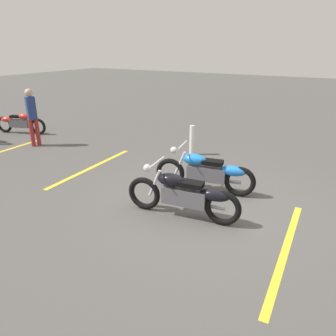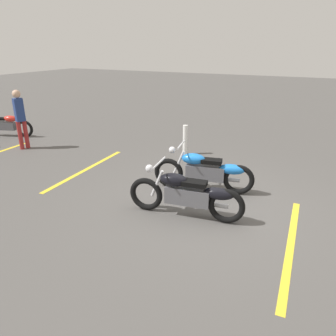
{
  "view_description": "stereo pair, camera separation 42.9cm",
  "coord_description": "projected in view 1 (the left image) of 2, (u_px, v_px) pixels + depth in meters",
  "views": [
    {
      "loc": [
        -2.12,
        5.41,
        3.05
      ],
      "look_at": [
        0.97,
        0.0,
        0.65
      ],
      "focal_mm": 34.35,
      "sensor_mm": 36.0,
      "label": 1
    },
    {
      "loc": [
        -1.74,
        5.61,
        3.05
      ],
      "look_at": [
        0.97,
        0.0,
        0.65
      ],
      "focal_mm": 34.35,
      "sensor_mm": 36.0,
      "label": 2
    }
  ],
  "objects": [
    {
      "name": "bollard_post",
      "position": [
        192.0,
        140.0,
        9.37
      ],
      "size": [
        0.14,
        0.14,
        0.88
      ],
      "primitive_type": "cylinder",
      "color": "white",
      "rests_on": "ground"
    },
    {
      "name": "parking_stripe_mid",
      "position": [
        92.0,
        167.0,
        8.52
      ],
      "size": [
        0.23,
        3.2,
        0.01
      ],
      "primitive_type": "cube",
      "rotation": [
        0.0,
        0.0,
        1.6
      ],
      "color": "yellow",
      "rests_on": "ground"
    },
    {
      "name": "ground_plane",
      "position": [
        210.0,
        207.0,
        6.46
      ],
      "size": [
        60.0,
        60.0,
        0.0
      ],
      "primitive_type": "plane",
      "color": "#514F4C"
    },
    {
      "name": "motorcycle_row_far_left",
      "position": [
        19.0,
        122.0,
        11.65
      ],
      "size": [
        1.92,
        0.68,
        0.75
      ],
      "rotation": [
        0.0,
        0.0,
        3.44
      ],
      "color": "black",
      "rests_on": "ground"
    },
    {
      "name": "bystander_near_row",
      "position": [
        32.0,
        115.0,
        10.01
      ],
      "size": [
        0.28,
        0.31,
        1.81
      ],
      "rotation": [
        0.0,
        0.0,
        2.76
      ],
      "color": "maroon",
      "rests_on": "ground"
    },
    {
      "name": "motorcycle_dark_foreground",
      "position": [
        185.0,
        195.0,
        5.92
      ],
      "size": [
        2.23,
        0.65,
        1.04
      ],
      "rotation": [
        0.0,
        0.0,
        0.12
      ],
      "color": "black",
      "rests_on": "ground"
    },
    {
      "name": "parking_stripe_near",
      "position": [
        285.0,
        250.0,
        5.1
      ],
      "size": [
        0.23,
        3.2,
        0.01
      ],
      "primitive_type": "cube",
      "rotation": [
        0.0,
        0.0,
        1.6
      ],
      "color": "yellow",
      "rests_on": "ground"
    },
    {
      "name": "motorcycle_bright_foreground",
      "position": [
        207.0,
        172.0,
        6.98
      ],
      "size": [
        2.21,
        0.72,
        1.04
      ],
      "rotation": [
        0.0,
        0.0,
        0.18
      ],
      "color": "black",
      "rests_on": "ground"
    }
  ]
}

